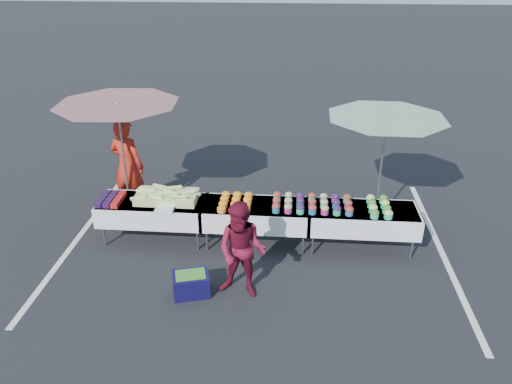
# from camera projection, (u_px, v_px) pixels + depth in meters

# --- Properties ---
(ground) EXTENTS (80.00, 80.00, 0.00)m
(ground) POSITION_uv_depth(u_px,v_px,m) (256.00, 243.00, 8.81)
(ground) COLOR black
(stripe_left) EXTENTS (0.10, 5.00, 0.00)m
(stripe_left) POSITION_uv_depth(u_px,v_px,m) (80.00, 235.00, 9.04)
(stripe_left) COLOR silver
(stripe_left) RESTS_ON ground
(stripe_right) EXTENTS (0.10, 5.00, 0.00)m
(stripe_right) POSITION_uv_depth(u_px,v_px,m) (441.00, 250.00, 8.58)
(stripe_right) COLOR silver
(stripe_right) RESTS_ON ground
(table_left) EXTENTS (1.86, 0.81, 0.75)m
(table_left) POSITION_uv_depth(u_px,v_px,m) (153.00, 210.00, 8.68)
(table_left) COLOR white
(table_left) RESTS_ON ground
(table_center) EXTENTS (1.86, 0.81, 0.75)m
(table_center) POSITION_uv_depth(u_px,v_px,m) (256.00, 214.00, 8.55)
(table_center) COLOR white
(table_center) RESTS_ON ground
(table_right) EXTENTS (1.86, 0.81, 0.75)m
(table_right) POSITION_uv_depth(u_px,v_px,m) (362.00, 218.00, 8.42)
(table_right) COLOR white
(table_right) RESTS_ON ground
(berry_punnets) EXTENTS (0.40, 0.54, 0.08)m
(berry_punnets) POSITION_uv_depth(u_px,v_px,m) (111.00, 199.00, 8.59)
(berry_punnets) COLOR black
(berry_punnets) RESTS_ON table_left
(corn_pile) EXTENTS (1.16, 0.57, 0.26)m
(corn_pile) POSITION_uv_depth(u_px,v_px,m) (167.00, 196.00, 8.59)
(corn_pile) COLOR #ADCA67
(corn_pile) RESTS_ON table_left
(plastic_bags) EXTENTS (0.30, 0.25, 0.05)m
(plastic_bags) POSITION_uv_depth(u_px,v_px,m) (165.00, 209.00, 8.31)
(plastic_bags) COLOR white
(plastic_bags) RESTS_ON table_left
(carrot_bowls) EXTENTS (0.55, 0.69, 0.11)m
(carrot_bowls) POSITION_uv_depth(u_px,v_px,m) (235.00, 202.00, 8.47)
(carrot_bowls) COLOR orange
(carrot_bowls) RESTS_ON table_center
(potato_cups) EXTENTS (1.34, 0.58, 0.16)m
(potato_cups) POSITION_uv_depth(u_px,v_px,m) (312.00, 203.00, 8.37)
(potato_cups) COLOR #205C98
(potato_cups) RESTS_ON table_right
(bean_baskets) EXTENTS (0.36, 0.68, 0.15)m
(bean_baskets) POSITION_uv_depth(u_px,v_px,m) (379.00, 206.00, 8.29)
(bean_baskets) COLOR #2AAA73
(bean_baskets) RESTS_ON table_right
(vendor) EXTENTS (0.78, 0.62, 1.88)m
(vendor) POSITION_uv_depth(u_px,v_px,m) (127.00, 166.00, 9.51)
(vendor) COLOR red
(vendor) RESTS_ON ground
(customer) EXTENTS (0.84, 0.71, 1.52)m
(customer) POSITION_uv_depth(u_px,v_px,m) (242.00, 251.00, 7.20)
(customer) COLOR maroon
(customer) RESTS_ON ground
(umbrella_left) EXTENTS (2.80, 2.80, 2.26)m
(umbrella_left) POSITION_uv_depth(u_px,v_px,m) (118.00, 114.00, 8.78)
(umbrella_left) COLOR black
(umbrella_left) RESTS_ON ground
(umbrella_right) EXTENTS (2.70, 2.70, 2.13)m
(umbrella_right) POSITION_uv_depth(u_px,v_px,m) (386.00, 127.00, 8.51)
(umbrella_right) COLOR black
(umbrella_right) RESTS_ON ground
(storage_bin) EXTENTS (0.62, 0.52, 0.35)m
(storage_bin) POSITION_uv_depth(u_px,v_px,m) (191.00, 284.00, 7.46)
(storage_bin) COLOR #0E0B37
(storage_bin) RESTS_ON ground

